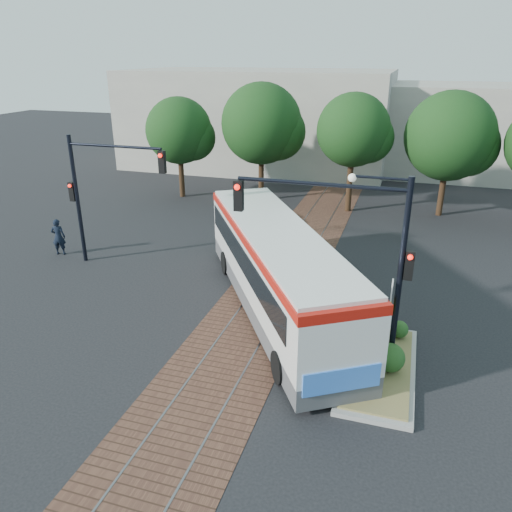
% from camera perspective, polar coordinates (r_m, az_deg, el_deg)
% --- Properties ---
extents(ground, '(120.00, 120.00, 0.00)m').
position_cam_1_polar(ground, '(18.21, -1.24, -8.60)').
color(ground, black).
rests_on(ground, ground).
extents(trackbed, '(3.60, 40.00, 0.02)m').
position_cam_1_polar(trackbed, '(21.58, 2.15, -3.38)').
color(trackbed, brown).
rests_on(trackbed, ground).
extents(tree_row, '(26.40, 5.60, 7.67)m').
position_cam_1_polar(tree_row, '(31.77, 10.61, 13.76)').
color(tree_row, '#382314').
rests_on(tree_row, ground).
extents(warehouses, '(40.00, 13.00, 8.00)m').
position_cam_1_polar(warehouses, '(44.24, 10.39, 14.72)').
color(warehouses, '#ADA899').
rests_on(warehouses, ground).
extents(city_bus, '(8.77, 11.91, 3.32)m').
position_cam_1_polar(city_bus, '(18.87, 2.39, -1.13)').
color(city_bus, '#4A4A4D').
rests_on(city_bus, ground).
extents(traffic_island, '(2.20, 5.20, 1.13)m').
position_cam_1_polar(traffic_island, '(16.56, 14.05, -11.45)').
color(traffic_island, gray).
rests_on(traffic_island, ground).
extents(signal_pole_main, '(5.49, 0.46, 6.00)m').
position_cam_1_polar(signal_pole_main, '(14.96, 11.78, 1.51)').
color(signal_pole_main, black).
rests_on(signal_pole_main, ground).
extents(signal_pole_left, '(4.99, 0.34, 6.00)m').
position_cam_1_polar(signal_pole_left, '(23.73, -17.77, 7.86)').
color(signal_pole_left, black).
rests_on(signal_pole_left, ground).
extents(officer, '(0.77, 0.62, 1.83)m').
position_cam_1_polar(officer, '(26.44, -21.65, 2.05)').
color(officer, black).
rests_on(officer, ground).
extents(parked_car, '(4.22, 2.64, 1.14)m').
position_cam_1_polar(parked_car, '(29.48, 0.27, 4.95)').
color(parked_car, black).
rests_on(parked_car, ground).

